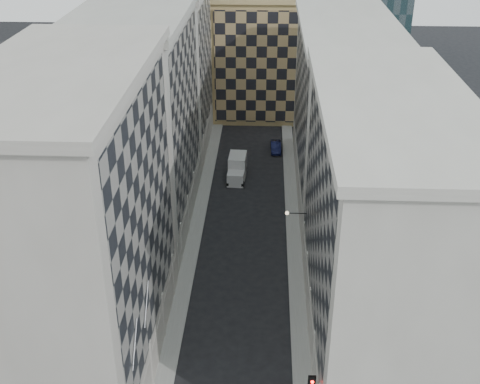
% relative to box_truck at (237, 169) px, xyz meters
% --- Properties ---
extents(sidewalk_west, '(1.50, 100.00, 0.15)m').
position_rel_box_truck_xyz_m(sidewalk_west, '(-3.82, -13.37, -1.16)').
color(sidewalk_west, gray).
rests_on(sidewalk_west, ground).
extents(sidewalk_east, '(1.50, 100.00, 0.15)m').
position_rel_box_truck_xyz_m(sidewalk_east, '(6.68, -13.37, -1.16)').
color(sidewalk_east, gray).
rests_on(sidewalk_east, ground).
extents(bldg_left_a, '(10.80, 22.80, 23.70)m').
position_rel_box_truck_xyz_m(bldg_left_a, '(-9.45, -32.37, 10.59)').
color(bldg_left_a, '#A19B91').
rests_on(bldg_left_a, ground).
extents(bldg_left_b, '(10.80, 22.80, 22.70)m').
position_rel_box_truck_xyz_m(bldg_left_b, '(-9.45, -10.37, 10.09)').
color(bldg_left_b, '#9B9A90').
rests_on(bldg_left_b, ground).
extents(bldg_left_c, '(10.80, 22.80, 21.70)m').
position_rel_box_truck_xyz_m(bldg_left_c, '(-9.45, 11.63, 9.59)').
color(bldg_left_c, '#A19B91').
rests_on(bldg_left_c, ground).
extents(bldg_right_a, '(10.80, 26.80, 20.70)m').
position_rel_box_truck_xyz_m(bldg_right_a, '(12.31, -28.37, 9.08)').
color(bldg_right_a, '#B3AFA4').
rests_on(bldg_right_a, ground).
extents(bldg_right_b, '(10.80, 28.80, 19.70)m').
position_rel_box_truck_xyz_m(bldg_right_b, '(12.32, -1.37, 8.61)').
color(bldg_right_b, '#B3AFA4').
rests_on(bldg_right_b, ground).
extents(tan_block, '(16.80, 14.80, 18.80)m').
position_rel_box_truck_xyz_m(tan_block, '(3.43, 24.53, 8.20)').
color(tan_block, tan).
rests_on(tan_block, ground).
extents(flagpoles_left, '(0.10, 6.33, 2.33)m').
position_rel_box_truck_xyz_m(flagpoles_left, '(-4.47, -37.37, 6.76)').
color(flagpoles_left, gray).
rests_on(flagpoles_left, ground).
extents(bracket_lamp, '(1.98, 0.36, 0.36)m').
position_rel_box_truck_xyz_m(bracket_lamp, '(5.81, -19.37, 4.96)').
color(bracket_lamp, black).
rests_on(bracket_lamp, ground).
extents(box_truck, '(2.33, 5.27, 2.84)m').
position_rel_box_truck_xyz_m(box_truck, '(0.00, 0.00, 0.00)').
color(box_truck, silver).
rests_on(box_truck, ground).
extents(dark_car, '(1.51, 3.97, 1.29)m').
position_rel_box_truck_xyz_m(dark_car, '(4.93, 8.43, -0.59)').
color(dark_car, '#0E1236').
rests_on(dark_car, ground).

